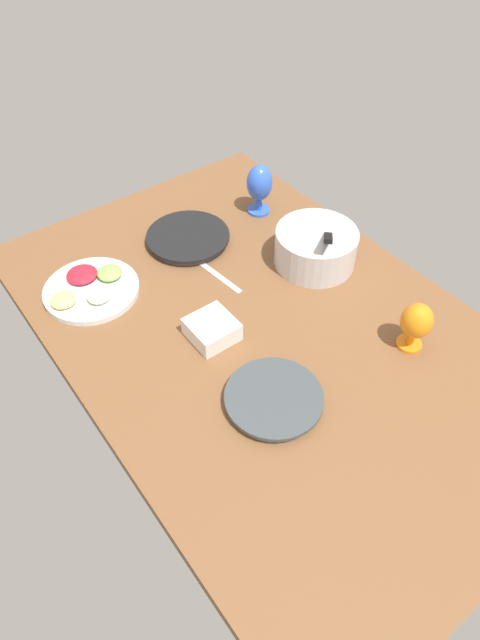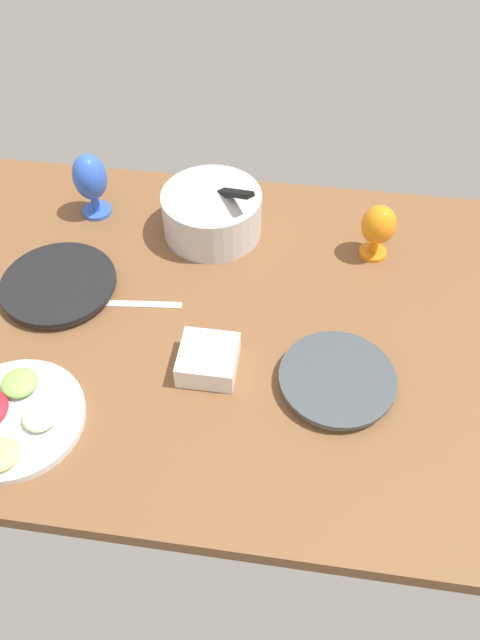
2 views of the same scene
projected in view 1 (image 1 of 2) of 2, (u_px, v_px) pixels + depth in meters
ground_plane at (264, 331)px, 151.89cm from camera, size 160.00×104.00×4.00cm
dinner_plate_left at (188, 238)px, 175.37cm from camera, size 27.04×27.04×2.85cm
dinner_plate_right at (274, 399)px, 131.49cm from camera, size 24.27×24.27×2.85cm
mixing_bowl at (316, 246)px, 164.83cm from camera, size 25.07×25.07×18.03cm
fruit_platter at (91, 288)px, 158.84cm from camera, size 27.99×27.99×4.67cm
hurricane_glass_blue at (259, 185)px, 180.50cm from camera, size 8.71×8.71×17.69cm
hurricane_glass_orange at (416, 323)px, 139.20cm from camera, size 8.37×8.37×14.53cm
square_bowl_white at (212, 329)px, 145.48cm from camera, size 12.04×12.04×5.58cm
fork_by_left_plate at (220, 277)px, 164.05cm from camera, size 18.09×3.62×0.60cm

